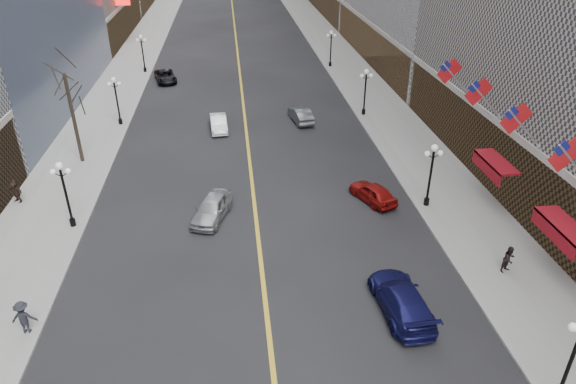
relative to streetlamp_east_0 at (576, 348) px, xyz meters
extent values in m
cube|color=gray|center=(2.20, 56.00, -2.83)|extent=(6.00, 230.00, 0.15)
cube|color=gray|center=(-25.80, 56.00, -2.83)|extent=(6.00, 230.00, 0.15)
cube|color=gold|center=(-11.80, 66.00, -2.89)|extent=(0.25, 200.00, 0.02)
cube|color=#4B3B32|center=(6.60, 15.00, -0.30)|extent=(2.80, 41.00, 5.00)
cube|color=#4B3B32|center=(6.60, 54.00, -0.30)|extent=(2.80, 35.00, 5.00)
cube|color=#4B3B32|center=(-30.20, 73.00, -0.30)|extent=(2.80, 29.00, 5.00)
cylinder|color=black|center=(0.00, 0.00, -0.75)|extent=(0.16, 0.16, 4.00)
sphere|color=white|center=(-0.45, 0.00, 1.15)|extent=(0.36, 0.36, 0.36)
cylinder|color=black|center=(0.00, 16.00, -2.50)|extent=(0.36, 0.36, 0.50)
cylinder|color=black|center=(0.00, 16.00, -0.75)|extent=(0.16, 0.16, 4.00)
sphere|color=white|center=(0.00, 16.00, 1.55)|extent=(0.44, 0.44, 0.44)
sphere|color=white|center=(-0.45, 16.00, 1.15)|extent=(0.36, 0.36, 0.36)
sphere|color=white|center=(0.45, 16.00, 1.15)|extent=(0.36, 0.36, 0.36)
cylinder|color=black|center=(0.00, 34.00, -2.50)|extent=(0.36, 0.36, 0.50)
cylinder|color=black|center=(0.00, 34.00, -0.75)|extent=(0.16, 0.16, 4.00)
sphere|color=white|center=(0.00, 34.00, 1.55)|extent=(0.44, 0.44, 0.44)
sphere|color=white|center=(-0.45, 34.00, 1.15)|extent=(0.36, 0.36, 0.36)
sphere|color=white|center=(0.45, 34.00, 1.15)|extent=(0.36, 0.36, 0.36)
cylinder|color=black|center=(0.00, 52.00, -2.50)|extent=(0.36, 0.36, 0.50)
cylinder|color=black|center=(0.00, 52.00, -0.75)|extent=(0.16, 0.16, 4.00)
sphere|color=white|center=(0.00, 52.00, 1.55)|extent=(0.44, 0.44, 0.44)
sphere|color=white|center=(-0.45, 52.00, 1.15)|extent=(0.36, 0.36, 0.36)
sphere|color=white|center=(0.45, 52.00, 1.15)|extent=(0.36, 0.36, 0.36)
cylinder|color=black|center=(-23.60, 16.00, -2.50)|extent=(0.36, 0.36, 0.50)
cylinder|color=black|center=(-23.60, 16.00, -0.75)|extent=(0.16, 0.16, 4.00)
sphere|color=white|center=(-23.60, 16.00, 1.55)|extent=(0.44, 0.44, 0.44)
sphere|color=white|center=(-24.05, 16.00, 1.15)|extent=(0.36, 0.36, 0.36)
sphere|color=white|center=(-23.15, 16.00, 1.15)|extent=(0.36, 0.36, 0.36)
cylinder|color=black|center=(-23.60, 34.00, -2.50)|extent=(0.36, 0.36, 0.50)
cylinder|color=black|center=(-23.60, 34.00, -0.75)|extent=(0.16, 0.16, 4.00)
sphere|color=white|center=(-23.60, 34.00, 1.55)|extent=(0.44, 0.44, 0.44)
sphere|color=white|center=(-24.05, 34.00, 1.15)|extent=(0.36, 0.36, 0.36)
sphere|color=white|center=(-23.15, 34.00, 1.15)|extent=(0.36, 0.36, 0.36)
cylinder|color=black|center=(-23.60, 52.00, -2.50)|extent=(0.36, 0.36, 0.50)
cylinder|color=black|center=(-23.60, 52.00, -0.75)|extent=(0.16, 0.16, 4.00)
sphere|color=white|center=(-23.60, 52.00, 1.55)|extent=(0.44, 0.44, 0.44)
sphere|color=white|center=(-24.05, 52.00, 1.15)|extent=(0.36, 0.36, 0.36)
sphere|color=white|center=(-23.15, 52.00, 1.15)|extent=(0.36, 0.36, 0.36)
cylinder|color=#B2B2B7|center=(4.00, 8.00, 3.90)|extent=(2.49, 0.12, 2.49)
cube|color=red|center=(3.35, 8.00, 4.55)|extent=(1.94, 0.04, 1.94)
cube|color=navy|center=(3.00, 8.00, 4.90)|extent=(0.88, 0.06, 0.88)
cylinder|color=#B2B2B7|center=(4.00, 13.00, 3.90)|extent=(2.49, 0.12, 2.49)
cube|color=red|center=(3.35, 13.00, 4.55)|extent=(1.94, 0.04, 1.94)
cube|color=navy|center=(3.00, 13.00, 4.90)|extent=(0.88, 0.06, 0.88)
cylinder|color=#B2B2B7|center=(4.00, 18.00, 3.90)|extent=(2.49, 0.12, 2.49)
cube|color=red|center=(3.35, 18.00, 4.55)|extent=(1.94, 0.04, 1.94)
cube|color=navy|center=(3.00, 18.00, 4.90)|extent=(0.88, 0.06, 0.88)
cylinder|color=#B2B2B7|center=(4.00, 23.00, 3.90)|extent=(2.49, 0.12, 2.49)
cube|color=red|center=(3.35, 23.00, 4.55)|extent=(1.94, 0.04, 1.94)
cube|color=navy|center=(3.00, 23.00, 4.90)|extent=(0.88, 0.06, 0.88)
cube|color=maroon|center=(4.50, 8.00, 0.30)|extent=(1.40, 4.00, 0.15)
cube|color=maroon|center=(3.85, 8.00, -0.10)|extent=(0.10, 4.00, 0.90)
cube|color=maroon|center=(4.50, 16.00, 0.30)|extent=(1.40, 4.00, 0.15)
cube|color=maroon|center=(3.85, 16.00, -0.10)|extent=(0.10, 4.00, 0.90)
cylinder|color=#2D231C|center=(-25.30, 26.00, 0.85)|extent=(0.28, 0.28, 7.20)
imported|color=#A5A9AD|center=(-14.67, 16.14, -2.13)|extent=(3.17, 4.85, 1.53)
imported|color=white|center=(-14.31, 31.75, -2.22)|extent=(1.73, 4.24, 1.37)
imported|color=black|center=(-20.66, 47.84, -2.24)|extent=(3.22, 5.15, 1.33)
imported|color=#131449|center=(-4.98, 5.95, -2.12)|extent=(2.52, 5.52, 1.57)
imported|color=maroon|center=(-3.49, 17.19, -2.22)|extent=(3.08, 4.30, 1.36)
imported|color=#4E5256|center=(-6.45, 33.03, -2.20)|extent=(2.15, 4.45, 1.40)
imported|color=black|center=(1.94, 8.33, -1.94)|extent=(0.89, 0.72, 1.62)
imported|color=black|center=(-23.40, 6.43, -1.86)|extent=(1.17, 0.50, 1.79)
imported|color=black|center=(-28.20, 19.67, -1.92)|extent=(1.53, 1.23, 1.66)
camera|label=1|loc=(-12.96, -13.34, 15.19)|focal=32.00mm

